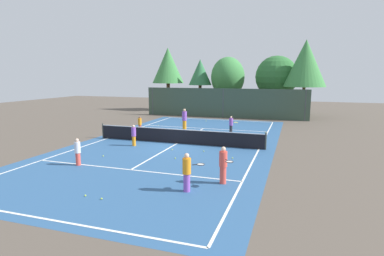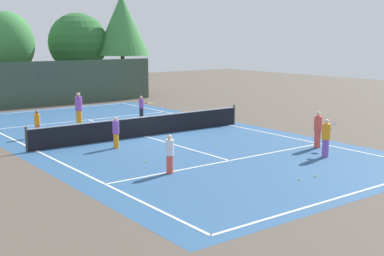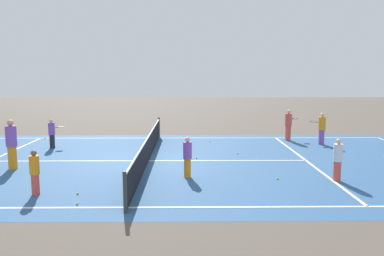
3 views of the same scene
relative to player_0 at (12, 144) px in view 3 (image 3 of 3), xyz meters
The scene contains 18 objects.
ground_plane 5.15m from the player_0, 75.77° to the right, with size 80.00×80.00×0.00m, color brown.
court_surface 5.15m from the player_0, 75.77° to the right, with size 13.00×25.00×0.01m.
tennis_net 5.08m from the player_0, 75.77° to the right, with size 11.90×0.10×1.10m.
player_0 is the anchor object (origin of this frame).
player_1 11.57m from the player_0, 98.60° to the right, with size 0.30×0.30×1.41m.
player_2 4.01m from the player_0, ahead, with size 0.82×0.71×1.39m.
player_3 13.23m from the player_0, 63.06° to the right, with size 0.76×0.85×1.62m.
player_4 14.01m from the player_0, 69.81° to the right, with size 0.88×0.69×1.57m.
player_5 3.73m from the player_0, 146.77° to the right, with size 0.29×0.29×1.34m.
player_6 6.61m from the player_0, 100.58° to the right, with size 0.30×0.30×1.39m.
tennis_ball_1 4.60m from the player_0, 133.67° to the right, with size 0.07×0.07×0.07m, color #CCE533.
tennis_ball_2 6.75m from the player_0, 10.28° to the left, with size 0.07×0.07×0.07m, color #CCE533.
tennis_ball_3 7.57m from the player_0, 61.25° to the right, with size 0.07×0.07×0.07m, color #CCE533.
tennis_ball_4 9.69m from the player_0, 99.19° to the right, with size 0.07×0.07×0.07m, color #CCE533.
tennis_ball_7 5.41m from the player_0, 138.91° to the right, with size 0.07×0.07×0.07m, color #CCE533.
tennis_ball_8 9.12m from the player_0, 73.50° to the right, with size 0.07×0.07×0.07m, color #CCE533.
tennis_ball_9 9.51m from the player_0, 53.77° to the right, with size 0.07×0.07×0.07m, color #CCE533.
tennis_ball_10 7.12m from the player_0, 76.43° to the right, with size 0.07×0.07×0.07m, color #CCE533.
Camera 3 is at (-15.48, -1.60, 3.57)m, focal length 36.55 mm.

